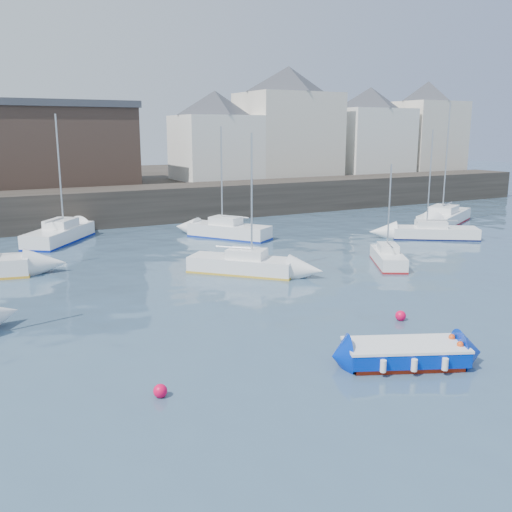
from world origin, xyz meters
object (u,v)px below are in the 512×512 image
sailboat_h (60,234)px  buoy_near (161,397)px  blue_dinghy (405,353)px  buoy_mid (400,320)px  sailboat_f (229,230)px  sailboat_b (242,264)px  buoy_far (215,266)px  sailboat_d (434,232)px  sailboat_c (388,258)px  sailboat_g (444,217)px

sailboat_h → buoy_near: 26.67m
blue_dinghy → buoy_mid: (3.11, 3.63, -0.43)m
sailboat_f → buoy_near: bearing=-120.0°
blue_dinghy → sailboat_b: size_ratio=0.57×
sailboat_h → buoy_far: sailboat_h is taller
sailboat_f → sailboat_d: bearing=-29.0°
sailboat_f → buoy_near: 25.85m
sailboat_b → sailboat_c: size_ratio=1.30×
blue_dinghy → sailboat_h: sailboat_h is taller
sailboat_d → buoy_near: size_ratio=18.61×
sailboat_d → buoy_near: bearing=-150.1°
sailboat_h → buoy_far: bearing=-60.4°
blue_dinghy → sailboat_d: bearing=42.7°
sailboat_d → buoy_near: sailboat_d is taller
sailboat_d → sailboat_f: sailboat_f is taller
sailboat_f → sailboat_h: size_ratio=0.91×
sailboat_c → sailboat_d: sailboat_d is taller
blue_dinghy → sailboat_d: size_ratio=0.56×
sailboat_f → sailboat_g: (19.14, -2.66, -0.00)m
sailboat_g → sailboat_h: 31.28m
blue_dinghy → sailboat_f: 24.48m
sailboat_c → buoy_mid: (-6.28, -8.06, -0.45)m
sailboat_f → sailboat_h: bearing=159.6°
sailboat_g → buoy_near: (-32.06, -19.72, -0.57)m
sailboat_f → buoy_mid: sailboat_f is taller
sailboat_b → sailboat_f: (3.91, 9.96, 0.07)m
buoy_mid → sailboat_b: bearing=102.0°
sailboat_g → sailboat_f: bearing=172.1°
sailboat_c → sailboat_g: size_ratio=0.59×
sailboat_b → sailboat_d: size_ratio=0.98×
sailboat_g → buoy_mid: size_ratio=22.59×
sailboat_f → buoy_far: (-4.57, -7.70, -0.57)m
sailboat_d → buoy_far: sailboat_d is taller
sailboat_c → sailboat_g: bearing=33.6°
sailboat_h → sailboat_b: bearing=-62.3°
sailboat_b → buoy_far: 2.40m
sailboat_d → sailboat_h: bearing=154.8°
sailboat_c → buoy_near: size_ratio=13.97×
sailboat_h → buoy_near: size_ratio=21.12×
sailboat_c → sailboat_b: bearing=164.5°
sailboat_g → buoy_near: 37.65m
blue_dinghy → buoy_far: (0.22, 16.31, -0.43)m
sailboat_g → sailboat_h: bearing=167.3°
blue_dinghy → sailboat_h: bearing=103.1°
sailboat_g → buoy_mid: sailboat_g is taller
sailboat_h → buoy_mid: size_ratio=20.18×
sailboat_b → sailboat_f: bearing=68.6°
sailboat_c → sailboat_f: 13.14m
sailboat_c → buoy_far: sailboat_c is taller
sailboat_f → sailboat_g: 19.32m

